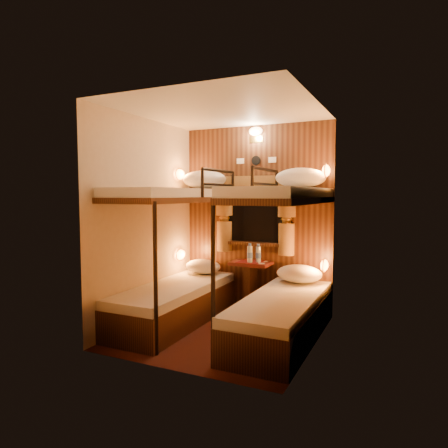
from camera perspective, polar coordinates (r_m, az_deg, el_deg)
The scene contains 22 objects.
floor at distance 4.55m, azimuth -0.19°, elevation -15.16°, with size 2.10×2.10×0.00m, color #370F0F.
ceiling at distance 4.38m, azimuth -0.20°, elevation 15.95°, with size 2.10×2.10×0.00m, color silver.
wall_back at distance 5.27m, azimuth 4.68°, elevation 0.85°, with size 2.40×2.40×0.00m, color #C6B293.
wall_front at distance 3.38m, azimuth -7.81°, elevation -1.08°, with size 2.40×2.40×0.00m, color #C6B293.
wall_left at distance 4.81m, azimuth -11.03°, elevation 0.46°, with size 2.40×2.40×0.00m, color #C6B293.
wall_right at distance 3.98m, azimuth 12.94°, elevation -0.36°, with size 2.40×2.40×0.00m, color #C6B293.
back_panel at distance 5.25m, azimuth 4.63°, elevation 0.84°, with size 2.00×0.03×2.40m, color #33190E.
bunk_left at distance 4.76m, azimuth -6.97°, elevation -7.34°, with size 0.72×1.90×1.82m.
bunk_right at distance 4.23m, azimuth 8.27°, elevation -8.82°, with size 0.72×1.90×1.82m.
window at distance 5.23m, azimuth 4.51°, elevation 0.61°, with size 1.00×0.12×0.79m.
curtains at distance 5.19m, azimuth 4.39°, elevation 1.50°, with size 1.10×0.22×1.00m.
back_fixtures at distance 5.26m, azimuth 4.56°, elevation 12.26°, with size 0.54×0.09×0.48m.
reading_lamps at distance 4.94m, azimuth 3.27°, elevation 1.09°, with size 2.00×0.20×1.25m.
table at distance 5.19m, azimuth 3.85°, elevation -7.96°, with size 0.50×0.34×0.66m.
bottle_left at distance 5.07m, azimuth 3.71°, elevation -4.33°, with size 0.07×0.07×0.25m.
bottle_right at distance 5.08m, azimuth 4.93°, elevation -4.35°, with size 0.07×0.07×0.24m.
sachet_a at distance 5.02m, azimuth 5.34°, elevation -5.62°, with size 0.08×0.06×0.01m, color silver.
sachet_b at distance 5.18m, azimuth 5.90°, elevation -5.32°, with size 0.07×0.05×0.00m, color silver.
pillow_lower_left at distance 5.35m, azimuth -3.02°, elevation -6.08°, with size 0.49×0.35×0.19m, color silver.
pillow_lower_right at distance 4.89m, azimuth 10.69°, elevation -6.99°, with size 0.55×0.39×0.21m, color silver.
pillow_upper_left at distance 5.31m, azimuth -2.84°, elevation 6.36°, with size 0.61×0.43×0.24m, color silver.
pillow_upper_right at distance 4.80m, azimuth 10.87°, elevation 6.50°, with size 0.60×0.43×0.24m, color silver.
Camera 1 is at (1.83, -3.88, 1.51)m, focal length 32.00 mm.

